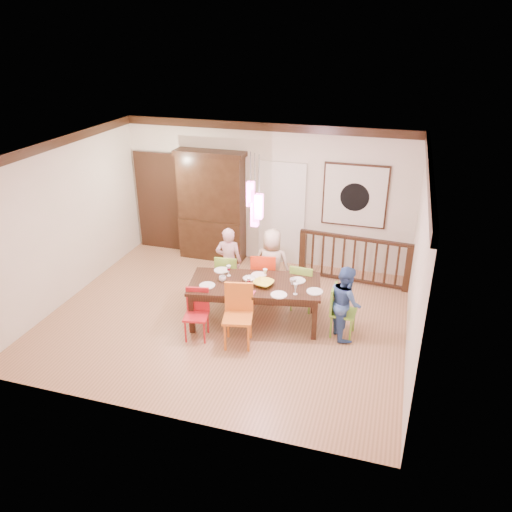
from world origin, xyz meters
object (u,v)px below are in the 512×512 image
(chair_far_left, at_px, (228,273))
(balustrade, at_px, (354,259))
(person_end_right, at_px, (345,302))
(chair_end_right, at_px, (344,308))
(person_far_mid, at_px, (272,265))
(china_hutch, at_px, (212,206))
(dining_table, at_px, (255,287))
(person_far_left, at_px, (229,262))

(chair_far_left, relative_size, balustrade, 0.41)
(person_end_right, bearing_deg, chair_end_right, 32.75)
(person_far_mid, bearing_deg, balustrade, -141.64)
(chair_far_left, xyz_separation_m, chair_end_right, (2.18, -0.63, -0.02))
(china_hutch, bearing_deg, person_end_right, -35.93)
(dining_table, bearing_deg, china_hutch, 114.54)
(china_hutch, xyz_separation_m, person_far_left, (0.89, -1.48, -0.50))
(person_end_right, bearing_deg, person_far_mid, 34.62)
(dining_table, xyz_separation_m, chair_far_left, (-0.71, 0.67, -0.16))
(chair_end_right, bearing_deg, person_far_mid, 63.06)
(china_hutch, height_order, person_far_mid, china_hutch)
(person_far_left, xyz_separation_m, person_end_right, (2.23, -0.78, -0.05))
(china_hutch, bearing_deg, balustrade, -6.49)
(dining_table, xyz_separation_m, person_far_left, (-0.75, 0.82, -0.01))
(chair_far_left, bearing_deg, chair_end_right, 158.03)
(dining_table, relative_size, china_hutch, 0.98)
(balustrade, bearing_deg, person_far_mid, -136.71)
(balustrade, distance_m, person_end_right, 1.92)
(balustrade, bearing_deg, dining_table, -121.52)
(person_far_left, bearing_deg, chair_end_right, 152.66)
(china_hutch, height_order, person_far_left, china_hutch)
(person_end_right, bearing_deg, person_far_left, 45.23)
(balustrade, xyz_separation_m, person_end_right, (0.08, -1.91, 0.11))
(chair_end_right, bearing_deg, dining_table, 94.71)
(chair_end_right, bearing_deg, chair_far_left, 76.91)
(dining_table, bearing_deg, person_far_left, 121.50)
(dining_table, relative_size, balustrade, 1.05)
(chair_far_left, distance_m, person_end_right, 2.29)
(dining_table, height_order, chair_end_right, chair_end_right)
(person_far_mid, bearing_deg, chair_far_left, 13.01)
(person_far_mid, relative_size, person_end_right, 1.11)
(balustrade, bearing_deg, china_hutch, 177.87)
(balustrade, distance_m, person_far_left, 2.44)
(dining_table, distance_m, balustrade, 2.41)
(dining_table, xyz_separation_m, person_end_right, (1.49, 0.03, -0.05))
(china_hutch, xyz_separation_m, person_far_mid, (1.69, -1.44, -0.48))
(chair_end_right, height_order, balustrade, balustrade)
(person_far_left, bearing_deg, person_far_mid, 174.76)
(china_hutch, xyz_separation_m, person_end_right, (3.12, -2.26, -0.55))
(chair_end_right, xyz_separation_m, balustrade, (-0.06, 1.90, 0.01))
(chair_far_left, bearing_deg, person_far_mid, -172.32)
(chair_far_left, bearing_deg, dining_table, 130.65)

